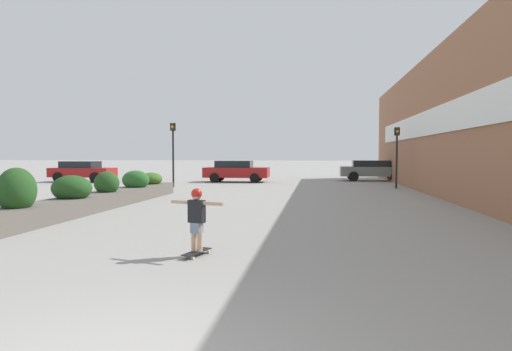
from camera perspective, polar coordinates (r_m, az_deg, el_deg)
building_wall_right at (r=19.53m, az=24.28°, el=6.66°), size 0.67×42.44×6.70m
planter_box at (r=16.48m, az=-20.00°, el=-2.47°), size 1.28×14.26×1.56m
skateboard at (r=8.70m, az=-7.39°, el=-9.50°), size 0.43×0.81×0.09m
skateboarder at (r=8.58m, az=-7.42°, el=-4.70°), size 1.07×0.39×1.18m
car_leftmost at (r=31.79m, az=-2.50°, el=0.61°), size 4.46×2.05×1.48m
car_center_left at (r=34.09m, az=14.36°, el=0.69°), size 4.67×1.88×1.49m
car_center_right at (r=34.05m, az=-20.90°, el=0.56°), size 4.30×1.96×1.44m
traffic_light_left at (r=27.15m, az=-10.34°, el=3.92°), size 0.28×0.30×3.75m
traffic_light_right at (r=26.73m, az=17.19°, el=3.45°), size 0.28×0.30×3.43m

